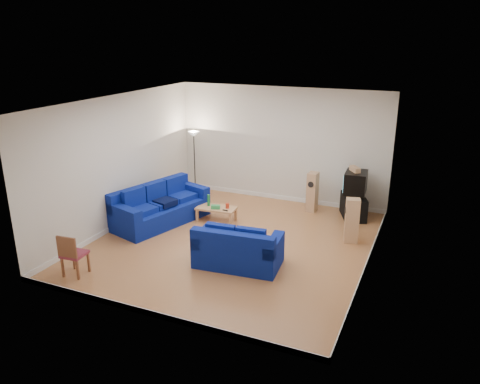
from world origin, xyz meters
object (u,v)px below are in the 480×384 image
at_px(sofa_three_seat, 159,209).
at_px(tv_stand, 353,207).
at_px(coffee_table, 216,209).
at_px(television, 355,182).
at_px(sofa_loveseat, 237,251).

relative_size(sofa_three_seat, tv_stand, 2.79).
xyz_separation_m(coffee_table, tv_stand, (3.15, 1.63, -0.02)).
bearing_deg(television, sofa_loveseat, -29.07).
bearing_deg(sofa_loveseat, sofa_three_seat, 148.07).
relative_size(sofa_three_seat, television, 3.56).
height_order(sofa_three_seat, television, television).
bearing_deg(tv_stand, television, -11.82).
distance_m(sofa_loveseat, television, 4.03).
bearing_deg(coffee_table, sofa_loveseat, -53.92).
distance_m(sofa_three_seat, sofa_loveseat, 3.08).
bearing_deg(coffee_table, sofa_three_seat, -152.86).
relative_size(sofa_three_seat, sofa_loveseat, 1.48).
height_order(sofa_three_seat, sofa_loveseat, sofa_three_seat).
bearing_deg(sofa_loveseat, coffee_table, 120.64).
distance_m(sofa_three_seat, tv_stand, 4.98).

